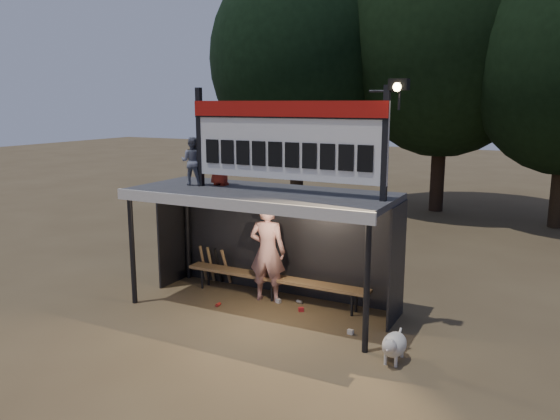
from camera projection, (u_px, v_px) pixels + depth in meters
name	position (u px, v px, depth m)	size (l,w,h in m)	color
ground	(262.00, 308.00, 10.63)	(80.00, 80.00, 0.00)	brown
player	(267.00, 251.00, 10.87)	(0.74, 0.49, 2.04)	silver
child_a	(192.00, 161.00, 10.78)	(0.46, 0.36, 0.96)	slate
child_b	(220.00, 161.00, 10.77)	(0.48, 0.31, 0.98)	#A32819
dugout_shelter	(267.00, 213.00, 10.49)	(5.10, 2.08, 2.32)	#373739
scoreboard_assembly	(287.00, 138.00, 9.73)	(4.10, 0.27, 1.99)	black
bench	(275.00, 279.00, 11.03)	(4.00, 0.35, 0.48)	#967247
tree_left	(297.00, 59.00, 20.08)	(6.46, 6.46, 9.27)	#312215
tree_mid	(445.00, 37.00, 19.03)	(7.22, 7.22, 10.36)	#301F15
dog	(394.00, 345.00, 8.38)	(0.36, 0.81, 0.49)	white
bats	(215.00, 265.00, 12.00)	(0.68, 0.35, 0.84)	#987247
litter	(289.00, 309.00, 10.47)	(2.86, 1.01, 0.08)	red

